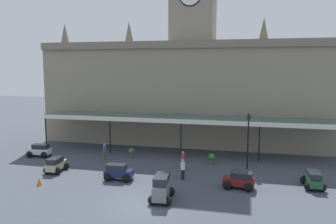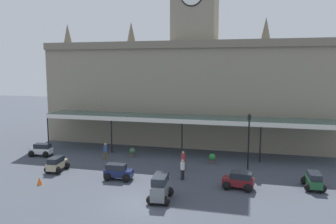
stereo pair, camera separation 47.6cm
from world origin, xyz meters
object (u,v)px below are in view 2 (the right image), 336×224
traffic_cone (39,181)px  planter_near_kerb (132,153)px  car_green_estate (313,181)px  pedestrian_crossing_forecourt (183,160)px  pedestrian_beside_cars (183,169)px  car_maroon_estate (239,182)px  car_grey_van (160,189)px  car_navy_estate (118,173)px  car_white_estate (41,151)px  planter_forecourt_centre (212,159)px  car_beige_estate (57,165)px  victorian_lamppost (249,135)px  pedestrian_near_entrance (106,151)px

traffic_cone → planter_near_kerb: size_ratio=0.60×
car_green_estate → pedestrian_crossing_forecourt: (-10.27, 2.16, 0.34)m
pedestrian_beside_cars → pedestrian_crossing_forecourt: size_ratio=1.00×
car_maroon_estate → car_grey_van: bearing=-145.4°
car_navy_estate → car_white_estate: same height
planter_forecourt_centre → car_maroon_estate: bearing=-66.1°
pedestrian_beside_cars → car_maroon_estate: bearing=-13.1°
car_green_estate → traffic_cone: (-20.17, -4.22, -0.27)m
car_navy_estate → car_grey_van: 5.48m
car_grey_van → planter_near_kerb: 11.36m
planter_near_kerb → car_green_estate: bearing=-17.2°
car_navy_estate → car_white_estate: (-10.33, 4.81, 0.00)m
car_beige_estate → victorian_lamppost: (15.96, 4.60, 2.53)m
car_grey_van → planter_forecourt_centre: car_grey_van is taller
car_white_estate → car_green_estate: bearing=-7.1°
car_maroon_estate → pedestrian_near_entrance: (-12.84, 4.86, 0.34)m
car_white_estate → planter_near_kerb: car_white_estate is taller
car_green_estate → car_grey_van: (-10.37, -4.91, 0.24)m
car_grey_van → traffic_cone: size_ratio=4.27×
car_grey_van → car_beige_estate: 11.13m
car_green_estate → traffic_cone: 20.61m
pedestrian_near_entrance → pedestrian_beside_cars: 9.23m
car_grey_van → pedestrian_beside_cars: 4.53m
car_navy_estate → pedestrian_near_entrance: size_ratio=1.37×
car_navy_estate → car_green_estate: 14.87m
car_green_estate → car_beige_estate: 20.77m
victorian_lamppost → traffic_cone: (-15.39, -7.91, -2.80)m
pedestrian_near_entrance → planter_near_kerb: pedestrian_near_entrance is taller
car_navy_estate → traffic_cone: bearing=-154.7°
car_beige_estate → planter_forecourt_centre: bearing=23.4°
pedestrian_crossing_forecourt → planter_near_kerb: pedestrian_crossing_forecourt is taller
car_white_estate → planter_forecourt_centre: 17.14m
car_navy_estate → car_grey_van: bearing=-36.4°
planter_forecourt_centre → planter_near_kerb: (-7.98, 0.35, 0.00)m
car_green_estate → car_white_estate: bearing=172.9°
car_maroon_estate → car_white_estate: size_ratio=1.00×
car_green_estate → pedestrian_crossing_forecourt: pedestrian_crossing_forecourt is taller
car_beige_estate → pedestrian_near_entrance: pedestrian_near_entrance is taller
car_maroon_estate → victorian_lamppost: size_ratio=0.47×
car_beige_estate → traffic_cone: bearing=-80.2°
car_maroon_estate → car_navy_estate: 9.43m
car_beige_estate → planter_forecourt_centre: size_ratio=2.40×
victorian_lamppost → traffic_cone: 17.53m
car_green_estate → pedestrian_near_entrance: size_ratio=1.37×
car_green_estate → traffic_cone: car_green_estate is taller
car_green_estate → traffic_cone: bearing=-168.2°
car_white_estate → car_beige_estate: (4.35, -4.05, 0.00)m
car_grey_van → victorian_lamppost: 10.50m
planter_near_kerb → car_beige_estate: bearing=-129.0°
pedestrian_beside_cars → traffic_cone: size_ratio=2.88×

